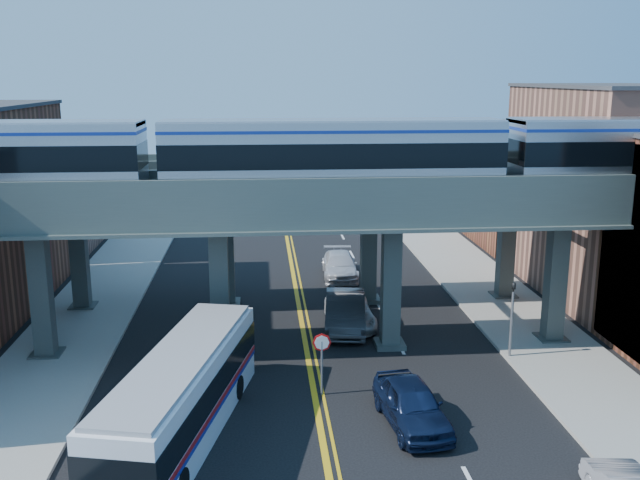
{
  "coord_description": "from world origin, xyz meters",
  "views": [
    {
      "loc": [
        -2.04,
        -23.76,
        12.68
      ],
      "look_at": [
        0.67,
        8.21,
        5.26
      ],
      "focal_mm": 40.0,
      "sensor_mm": 36.0,
      "label": 1
    }
  ],
  "objects_px": {
    "car_lane_c": "(350,313)",
    "traffic_signal": "(512,311)",
    "car_lane_d": "(340,265)",
    "car_lane_a": "(412,404)",
    "stop_sign": "(322,354)",
    "transit_train": "(332,154)",
    "transit_bus": "(182,397)",
    "car_lane_b": "(345,311)"
  },
  "relations": [
    {
      "from": "car_lane_c",
      "to": "car_lane_d",
      "type": "bearing_deg",
      "value": 86.51
    },
    {
      "from": "transit_train",
      "to": "car_lane_b",
      "type": "bearing_deg",
      "value": 69.69
    },
    {
      "from": "traffic_signal",
      "to": "transit_bus",
      "type": "xyz_separation_m",
      "value": [
        -14.17,
        -6.0,
        -0.76
      ]
    },
    {
      "from": "car_lane_a",
      "to": "car_lane_d",
      "type": "bearing_deg",
      "value": 84.53
    },
    {
      "from": "car_lane_b",
      "to": "traffic_signal",
      "type": "bearing_deg",
      "value": -26.51
    },
    {
      "from": "stop_sign",
      "to": "traffic_signal",
      "type": "height_order",
      "value": "traffic_signal"
    },
    {
      "from": "car_lane_b",
      "to": "car_lane_d",
      "type": "distance_m",
      "value": 9.62
    },
    {
      "from": "transit_train",
      "to": "transit_bus",
      "type": "distance_m",
      "value": 12.72
    },
    {
      "from": "car_lane_d",
      "to": "car_lane_c",
      "type": "bearing_deg",
      "value": -90.65
    },
    {
      "from": "transit_bus",
      "to": "car_lane_b",
      "type": "bearing_deg",
      "value": -21.02
    },
    {
      "from": "traffic_signal",
      "to": "car_lane_a",
      "type": "height_order",
      "value": "traffic_signal"
    },
    {
      "from": "transit_train",
      "to": "car_lane_c",
      "type": "bearing_deg",
      "value": 67.58
    },
    {
      "from": "traffic_signal",
      "to": "transit_train",
      "type": "bearing_deg",
      "value": 165.96
    },
    {
      "from": "stop_sign",
      "to": "car_lane_a",
      "type": "height_order",
      "value": "stop_sign"
    },
    {
      "from": "transit_train",
      "to": "car_lane_c",
      "type": "xyz_separation_m",
      "value": [
        1.28,
        3.1,
        -8.57
      ]
    },
    {
      "from": "traffic_signal",
      "to": "car_lane_d",
      "type": "relative_size",
      "value": 0.77
    },
    {
      "from": "stop_sign",
      "to": "car_lane_a",
      "type": "xyz_separation_m",
      "value": [
        3.09,
        -2.87,
        -0.92
      ]
    },
    {
      "from": "car_lane_a",
      "to": "car_lane_d",
      "type": "distance_m",
      "value": 20.08
    },
    {
      "from": "transit_bus",
      "to": "car_lane_d",
      "type": "bearing_deg",
      "value": -8.54
    },
    {
      "from": "stop_sign",
      "to": "car_lane_b",
      "type": "distance_m",
      "value": 7.89
    },
    {
      "from": "car_lane_c",
      "to": "transit_bus",
      "type": "bearing_deg",
      "value": -124.3
    },
    {
      "from": "stop_sign",
      "to": "car_lane_d",
      "type": "height_order",
      "value": "stop_sign"
    },
    {
      "from": "car_lane_c",
      "to": "car_lane_b",
      "type": "bearing_deg",
      "value": -123.21
    },
    {
      "from": "car_lane_a",
      "to": "car_lane_d",
      "type": "xyz_separation_m",
      "value": [
        -0.42,
        20.07,
        -0.07
      ]
    },
    {
      "from": "stop_sign",
      "to": "car_lane_c",
      "type": "xyz_separation_m",
      "value": [
        2.18,
        8.1,
        -1.07
      ]
    },
    {
      "from": "car_lane_c",
      "to": "stop_sign",
      "type": "bearing_deg",
      "value": -105.48
    },
    {
      "from": "transit_train",
      "to": "traffic_signal",
      "type": "xyz_separation_m",
      "value": [
        8.0,
        -2.0,
        -6.95
      ]
    },
    {
      "from": "transit_bus",
      "to": "car_lane_c",
      "type": "distance_m",
      "value": 13.39
    },
    {
      "from": "transit_train",
      "to": "car_lane_b",
      "type": "height_order",
      "value": "transit_train"
    },
    {
      "from": "traffic_signal",
      "to": "car_lane_d",
      "type": "xyz_separation_m",
      "value": [
        -6.24,
        14.21,
        -1.53
      ]
    },
    {
      "from": "stop_sign",
      "to": "car_lane_a",
      "type": "relative_size",
      "value": 0.54
    },
    {
      "from": "car_lane_c",
      "to": "car_lane_a",
      "type": "bearing_deg",
      "value": -85.67
    },
    {
      "from": "stop_sign",
      "to": "car_lane_b",
      "type": "height_order",
      "value": "stop_sign"
    },
    {
      "from": "transit_train",
      "to": "transit_bus",
      "type": "xyz_separation_m",
      "value": [
        -6.17,
        -8.0,
        -7.71
      ]
    },
    {
      "from": "car_lane_d",
      "to": "traffic_signal",
      "type": "bearing_deg",
      "value": -63.89
    },
    {
      "from": "transit_bus",
      "to": "transit_train",
      "type": "bearing_deg",
      "value": -24.74
    },
    {
      "from": "traffic_signal",
      "to": "transit_bus",
      "type": "distance_m",
      "value": 15.41
    },
    {
      "from": "car_lane_c",
      "to": "car_lane_d",
      "type": "xyz_separation_m",
      "value": [
        0.49,
        9.11,
        0.08
      ]
    },
    {
      "from": "traffic_signal",
      "to": "car_lane_b",
      "type": "distance_m",
      "value": 8.52
    },
    {
      "from": "transit_bus",
      "to": "car_lane_d",
      "type": "relative_size",
      "value": 2.25
    },
    {
      "from": "car_lane_c",
      "to": "traffic_signal",
      "type": "bearing_deg",
      "value": -37.59
    },
    {
      "from": "transit_train",
      "to": "car_lane_c",
      "type": "height_order",
      "value": "transit_train"
    }
  ]
}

